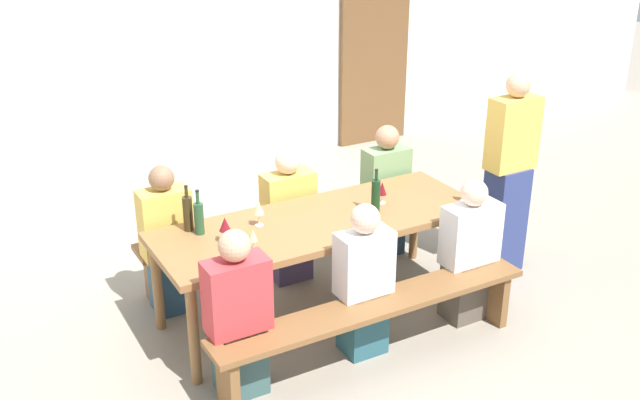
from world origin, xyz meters
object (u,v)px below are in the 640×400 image
Objects in this scene: bench_near at (374,315)px; wine_bottle_1 at (199,218)px; wine_bottle_0 at (376,195)px; standing_host at (508,179)px; wooden_door at (374,55)px; tasting_table at (320,229)px; seated_guest_near_1 at (364,284)px; seated_guest_near_2 at (469,255)px; wine_glass_2 at (259,208)px; seated_guest_far_1 at (289,219)px; wine_glass_1 at (253,236)px; bench_far at (276,230)px; wine_bottle_2 at (188,213)px; seated_guest_near_0 at (238,318)px; seated_guest_far_0 at (167,244)px; wine_glass_4 at (382,189)px; wine_glass_0 at (465,185)px; seated_guest_far_2 at (385,194)px; wine_glass_3 at (225,225)px.

bench_near is 7.11× the size of wine_bottle_1.
standing_host is (1.21, -0.06, -0.09)m from wine_bottle_0.
wooden_door is 0.89× the size of tasting_table.
seated_guest_near_1 reaches higher than seated_guest_near_2.
seated_guest_far_1 is at bearing 44.69° from wine_glass_2.
wine_glass_1 is 0.09× the size of standing_host.
wine_bottle_2 is (-0.87, -0.43, 0.52)m from bench_far.
seated_guest_near_2 is (0.89, 0.15, 0.14)m from bench_near.
bench_near is 0.91m from seated_guest_near_0.
wine_bottle_1 is 0.28× the size of seated_guest_far_0.
seated_guest_far_0 is at bearing -90.00° from seated_guest_far_1.
wine_glass_2 is 1.09× the size of wine_glass_4.
wine_glass_1 is 0.79m from seated_guest_near_1.
wooden_door reaches higher than seated_guest_near_1.
wine_glass_2 is 0.16× the size of seated_guest_near_0.
wine_glass_4 is (-0.56, 0.26, -0.01)m from wine_glass_0.
seated_guest_far_2 is at bearing 18.35° from wine_glass_2.
bench_near and bench_far have the same top height.
wooden_door is at bearing 47.07° from wine_glass_1.
tasting_table is 2.08× the size of seated_guest_far_2.
wine_bottle_1 is (-0.82, 0.20, 0.19)m from tasting_table.
wine_bottle_2 is 1.87× the size of wine_glass_3.
seated_guest_far_0 reaches higher than seated_guest_near_1.
wine_glass_4 is (0.54, 0.75, 0.50)m from bench_near.
seated_guest_far_2 reaches higher than wine_glass_0.
wine_glass_3 is 1.79m from seated_guest_far_2.
seated_guest_near_1 is 0.95× the size of seated_guest_far_0.
seated_guest_far_1 is (0.65, 0.78, -0.34)m from wine_glass_1.
seated_guest_near_0 is (-0.28, -0.36, -0.33)m from wine_glass_1.
wine_bottle_1 reaches higher than wine_glass_3.
wine_glass_4 is at bearing 11.59° from wine_glass_1.
wine_glass_0 is at bearing -12.05° from tasting_table.
wine_glass_0 is 0.89m from seated_guest_far_2.
standing_host is at bearing -9.51° from wine_bottle_2.
seated_guest_near_0 is (-0.89, -0.57, -0.15)m from tasting_table.
wine_bottle_0 is 0.29× the size of seated_guest_far_2.
seated_guest_far_2 is (1.76, 0.37, -0.33)m from wine_bottle_1.
bench_far is 2.11× the size of seated_guest_near_2.
wine_glass_2 is at bearing 21.36° from wine_glass_3.
standing_host reaches higher than seated_guest_far_0.
seated_guest_far_1 is at bearing 142.79° from wine_glass_0.
bench_far is at bearing 34.72° from seated_guest_near_2.
seated_guest_far_2 is at bearing -45.66° from standing_host.
seated_guest_far_0 is 1.00× the size of seated_guest_far_2.
seated_guest_far_1 is (0.93, 1.14, -0.01)m from seated_guest_near_0.
wine_glass_2 is at bearing -134.04° from wooden_door.
seated_guest_near_2 is (0.48, -0.50, -0.38)m from wine_bottle_0.
wine_glass_3 is (-0.72, 0.00, 0.19)m from tasting_table.
seated_guest_far_0 is (-0.94, 1.29, 0.18)m from bench_near.
seated_guest_far_0 reaches higher than seated_guest_far_2.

